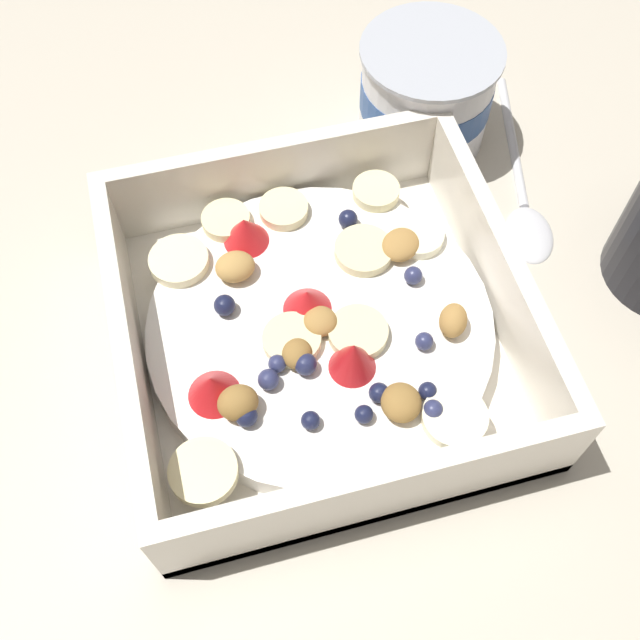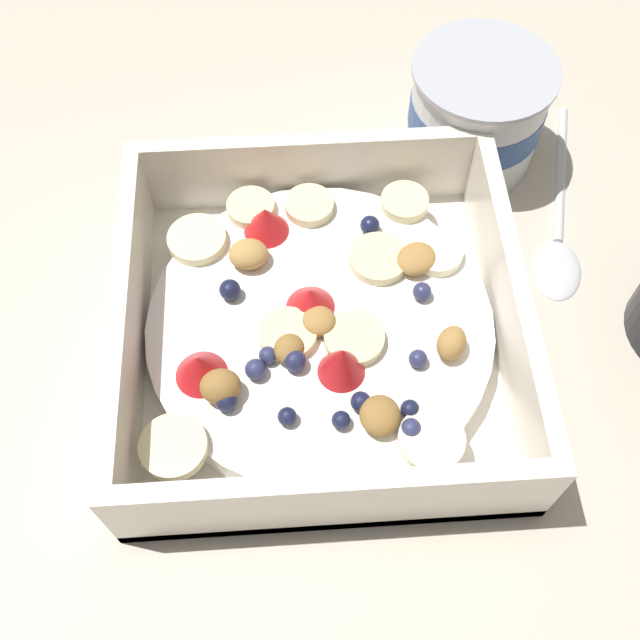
{
  "view_description": "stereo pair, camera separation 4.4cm",
  "coord_description": "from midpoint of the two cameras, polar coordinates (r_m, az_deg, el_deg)",
  "views": [
    {
      "loc": [
        -0.08,
        -0.2,
        0.41
      ],
      "look_at": [
        -0.02,
        0.01,
        0.03
      ],
      "focal_mm": 42.23,
      "sensor_mm": 36.0,
      "label": 1
    },
    {
      "loc": [
        -0.03,
        -0.21,
        0.41
      ],
      "look_at": [
        -0.02,
        0.01,
        0.03
      ],
      "focal_mm": 42.23,
      "sensor_mm": 36.0,
      "label": 2
    }
  ],
  "objects": [
    {
      "name": "ground_plane",
      "position": [
        0.46,
        5.18,
        -3.61
      ],
      "size": [
        2.4,
        2.4,
        0.0
      ],
      "primitive_type": "plane",
      "color": "beige"
    },
    {
      "name": "yogurt_cup",
      "position": [
        0.54,
        14.09,
        14.85
      ],
      "size": [
        0.1,
        0.1,
        0.08
      ],
      "color": "white",
      "rests_on": "ground"
    },
    {
      "name": "spoon",
      "position": [
        0.54,
        19.96,
        5.88
      ],
      "size": [
        0.06,
        0.17,
        0.01
      ],
      "color": "silver",
      "rests_on": "ground"
    },
    {
      "name": "fruit_bowl",
      "position": [
        0.45,
        2.72,
        -0.8
      ],
      "size": [
        0.23,
        0.23,
        0.07
      ],
      "color": "white",
      "rests_on": "ground"
    }
  ]
}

